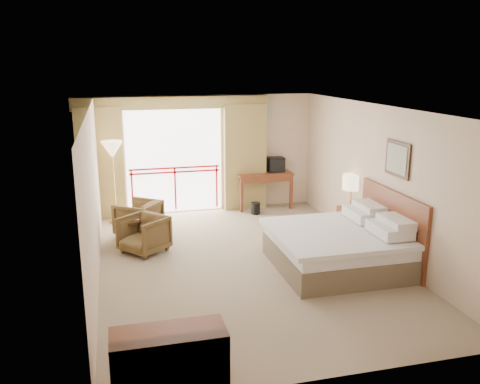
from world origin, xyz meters
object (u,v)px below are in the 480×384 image
object	(u,v)px
bed	(340,247)
armchair_near	(145,252)
tv	(276,164)
side_table	(130,228)
desk	(263,179)
floor_lamp	(112,153)
dresser	(170,366)
nightstand	(351,222)
wastebasket	(256,208)
armchair_far	(139,235)
table_lamp	(352,183)

from	to	relation	value
bed	armchair_near	bearing A→B (deg)	154.00
tv	side_table	xyz separation A→B (m)	(-3.53, -1.94, -0.69)
desk	bed	bearing A→B (deg)	-83.88
bed	floor_lamp	bearing A→B (deg)	136.23
floor_lamp	dresser	world-z (taller)	floor_lamp
nightstand	armchair_near	world-z (taller)	nightstand
wastebasket	floor_lamp	distance (m)	3.46
wastebasket	armchair_near	distance (m)	3.25
tv	armchair_far	xyz separation A→B (m)	(-3.35, -1.33, -1.04)
floor_lamp	desk	bearing A→B (deg)	7.17
desk	dresser	xyz separation A→B (m)	(-3.03, -6.80, -0.29)
armchair_near	dresser	distance (m)	4.41
dresser	bed	bearing A→B (deg)	39.85
tv	floor_lamp	world-z (taller)	floor_lamp
desk	armchair_near	world-z (taller)	desk
dresser	wastebasket	bearing A→B (deg)	65.14
armchair_far	armchair_near	size ratio (longest dim) A/B	1.03
wastebasket	side_table	distance (m)	3.25
nightstand	dresser	world-z (taller)	dresser
table_lamp	floor_lamp	size ratio (longest dim) A/B	0.36
tv	wastebasket	xyz separation A→B (m)	(-0.64, -0.49, -0.91)
wastebasket	armchair_far	size ratio (longest dim) A/B	0.34
armchair_near	nightstand	bearing A→B (deg)	48.53
wastebasket	dresser	distance (m)	6.81
armchair_near	dresser	bearing A→B (deg)	-40.75
tv	dresser	size ratio (longest dim) A/B	0.33
bed	desk	world-z (taller)	bed
armchair_far	table_lamp	bearing A→B (deg)	113.00
bed	tv	distance (m)	3.96
side_table	dresser	world-z (taller)	dresser
tv	dresser	distance (m)	7.54
desk	nightstand	bearing A→B (deg)	-62.13
bed	floor_lamp	distance (m)	5.23
tv	armchair_near	xyz separation A→B (m)	(-3.31, -2.34, -1.04)
desk	armchair_far	xyz separation A→B (m)	(-3.05, -1.40, -0.68)
nightstand	desk	bearing A→B (deg)	109.78
armchair_near	wastebasket	bearing A→B (deg)	84.21
table_lamp	desk	distance (m)	2.70
armchair_near	side_table	size ratio (longest dim) A/B	1.46
bed	dresser	distance (m)	4.29
floor_lamp	armchair_near	bearing A→B (deg)	-76.27
armchair_near	side_table	xyz separation A→B (m)	(-0.22, 0.40, 0.36)
desk	side_table	size ratio (longest dim) A/B	2.56
nightstand	table_lamp	size ratio (longest dim) A/B	0.89
nightstand	table_lamp	distance (m)	0.80
armchair_near	bed	bearing A→B (deg)	23.53
armchair_far	nightstand	bearing A→B (deg)	112.36
desk	armchair_near	xyz separation A→B (m)	(-3.01, -2.40, -0.68)
desk	side_table	distance (m)	3.82
table_lamp	bed	bearing A→B (deg)	-121.40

